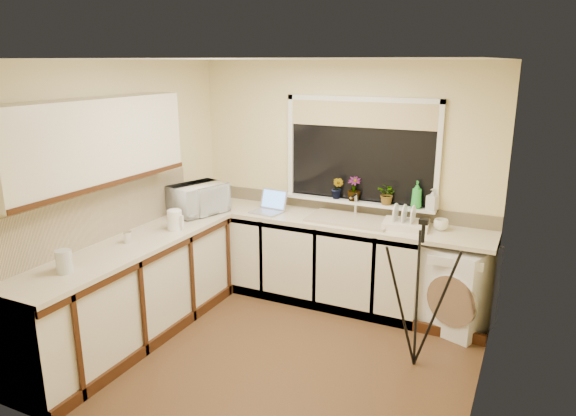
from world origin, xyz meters
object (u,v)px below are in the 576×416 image
Objects in this scene: washing_machine at (457,287)px; cup_back at (441,225)px; microwave at (199,199)px; plant_c at (354,189)px; dish_rack at (406,225)px; glass_jug at (64,262)px; steel_jar at (128,237)px; cup_left at (66,263)px; kettle at (175,221)px; plant_d at (388,194)px; tripod at (419,294)px; soap_bottle_green at (417,195)px; soap_bottle_clear at (433,199)px; plant_b at (337,188)px; laptop at (270,206)px.

cup_back is at bearing 172.14° from washing_machine.
washing_machine is 1.45× the size of microwave.
dish_rack is at bearing -20.02° from plant_c.
steel_jar is at bearing 93.28° from glass_jug.
dish_rack is 3.10× the size of cup_back.
cup_back reaches higher than dish_rack.
microwave is 6.11× the size of cup_left.
kettle reaches higher than steel_jar.
tripod is at bearing -61.74° from plant_d.
plant_d is 2.35× the size of cup_left.
soap_bottle_green is (2.14, 1.68, 0.23)m from steel_jar.
tripod is 1.20m from soap_bottle_clear.
steel_jar is at bearing -127.92° from plant_b.
cup_back is at bearing -13.96° from plant_d.
kettle is 0.80× the size of plant_b.
plant_b reaches higher than tripod.
laptop reaches higher than glass_jug.
glass_jug is 0.73m from steel_jar.
plant_c is at bearing 178.16° from plant_d.
plant_d is 3.01m from cup_left.
plant_d is at bearing 166.04° from cup_back.
kettle is 2.31m from tripod.
soap_bottle_green reaches higher than kettle.
soap_bottle_green is (2.09, 2.41, 0.20)m from glass_jug.
microwave is at bearing 102.31° from kettle.
laptop is at bearing -167.25° from plant_d.
tripod is 1.32m from plant_d.
laptop is at bearing 61.35° from kettle.
steel_jar is 2.85m from soap_bottle_clear.
microwave is 1.45m from plant_b.
soap_bottle_green is at bearing 70.91° from dish_rack.
cup_back is (-0.01, 0.93, 0.32)m from tripod.
cup_left is at bearing 131.85° from glass_jug.
laptop is 0.74m from plant_b.
plant_c reaches higher than cup_back.
soap_bottle_green reaches higher than cup_left.
microwave is 2.44m from cup_back.
kettle is at bearing -137.73° from plant_c.
glass_jug reaches higher than cup_back.
soap_bottle_clear is (0.44, 0.01, -0.00)m from plant_d.
glass_jug reaches higher than cup_left.
plant_d is 1.02× the size of soap_bottle_clear.
washing_machine is at bearing -26.95° from soap_bottle_green.
plant_c is 2.81m from cup_left.
steel_jar is at bearing -108.14° from laptop.
plant_b reaches higher than cup_back.
glass_jug is 1.92× the size of cup_left.
washing_machine is 3.03m from steel_jar.
laptop is 1.63× the size of soap_bottle_clear.
kettle is 0.75× the size of plant_c.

